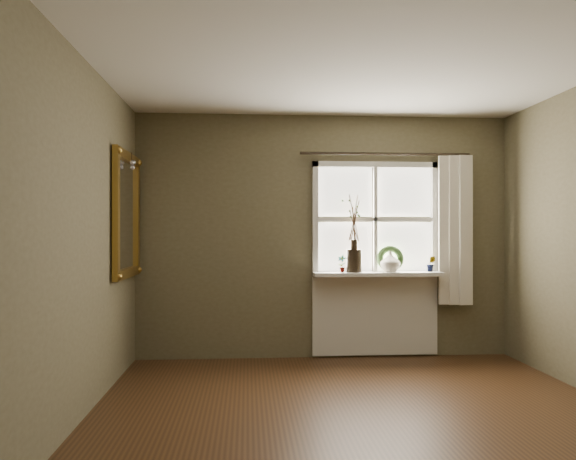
% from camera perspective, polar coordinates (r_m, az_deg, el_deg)
% --- Properties ---
extents(floor, '(4.50, 4.50, 0.00)m').
position_cam_1_polar(floor, '(4.05, 8.31, -19.59)').
color(floor, '#382211').
rests_on(floor, ground).
extents(ceiling, '(4.50, 4.50, 0.00)m').
position_cam_1_polar(ceiling, '(4.02, 8.30, 17.99)').
color(ceiling, silver).
rests_on(ceiling, ground).
extents(wall_back, '(4.00, 0.10, 2.60)m').
position_cam_1_polar(wall_back, '(6.09, 3.63, -0.62)').
color(wall_back, brown).
rests_on(wall_back, ground).
extents(wall_left, '(0.10, 4.50, 2.60)m').
position_cam_1_polar(wall_left, '(3.93, -22.35, -0.84)').
color(wall_left, brown).
rests_on(wall_left, ground).
extents(wall_front, '(4.00, 0.10, 2.60)m').
position_cam_1_polar(wall_front, '(1.65, 25.79, -1.76)').
color(wall_front, brown).
rests_on(wall_front, ground).
extents(window_frame, '(1.36, 0.06, 1.24)m').
position_cam_1_polar(window_frame, '(6.12, 8.84, 1.07)').
color(window_frame, silver).
rests_on(window_frame, wall_back).
extents(window_sill, '(1.36, 0.26, 0.04)m').
position_cam_1_polar(window_sill, '(6.03, 9.07, -4.43)').
color(window_sill, silver).
rests_on(window_sill, wall_back).
extents(window_apron, '(1.36, 0.04, 0.88)m').
position_cam_1_polar(window_apron, '(6.18, 8.84, -8.43)').
color(window_apron, silver).
rests_on(window_apron, ground).
extents(dark_jug, '(0.18, 0.18, 0.24)m').
position_cam_1_polar(dark_jug, '(5.96, 6.72, -3.12)').
color(dark_jug, black).
rests_on(dark_jug, window_sill).
extents(cream_vase, '(0.27, 0.27, 0.22)m').
position_cam_1_polar(cream_vase, '(6.05, 10.35, -3.17)').
color(cream_vase, beige).
rests_on(cream_vase, window_sill).
extents(wreath, '(0.30, 0.18, 0.29)m').
position_cam_1_polar(wreath, '(6.09, 10.34, -3.18)').
color(wreath, '#2C4920').
rests_on(wreath, window_sill).
extents(potted_plant_left, '(0.11, 0.10, 0.18)m').
position_cam_1_polar(potted_plant_left, '(5.94, 5.50, -3.42)').
color(potted_plant_left, '#2C4920').
rests_on(potted_plant_left, window_sill).
extents(potted_plant_right, '(0.11, 0.10, 0.17)m').
position_cam_1_polar(potted_plant_right, '(6.18, 14.32, -3.36)').
color(potted_plant_right, '#2C4920').
rests_on(potted_plant_right, window_sill).
extents(curtain, '(0.36, 0.12, 1.59)m').
position_cam_1_polar(curtain, '(6.26, 16.55, -0.00)').
color(curtain, beige).
rests_on(curtain, wall_back).
extents(curtain_rod, '(1.84, 0.03, 0.03)m').
position_cam_1_polar(curtain_rod, '(6.14, 9.87, 7.63)').
color(curtain_rod, black).
rests_on(curtain_rod, wall_back).
extents(gilt_mirror, '(0.10, 0.99, 1.19)m').
position_cam_1_polar(gilt_mirror, '(5.53, -16.06, 1.52)').
color(gilt_mirror, white).
rests_on(gilt_mirror, wall_left).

